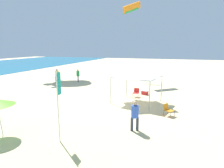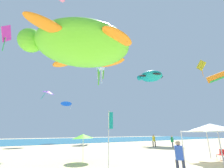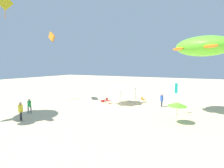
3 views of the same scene
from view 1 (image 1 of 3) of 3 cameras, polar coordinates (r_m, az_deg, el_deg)
name	(u,v)px [view 1 (image 1 of 3)]	position (r m, az deg, el deg)	size (l,w,h in m)	color
ground	(125,106)	(15.70, 3.91, -6.54)	(120.00, 120.00, 0.10)	beige
canopy_tent	(137,73)	(16.02, 7.50, 3.17)	(3.61, 4.03, 2.85)	#B7B7BC
folding_chair_near_cooler	(168,109)	(13.80, 16.37, -7.22)	(0.77, 0.80, 0.82)	black
folding_chair_right_of_tent	(136,92)	(18.21, 7.25, -2.39)	(0.64, 0.56, 0.82)	black
cooler_box	(145,93)	(19.27, 9.79, -2.54)	(0.62, 0.73, 0.40)	red
banner_flag	(58,100)	(9.65, -15.77, -4.60)	(0.36, 0.06, 3.61)	silver
person_near_umbrella	(135,113)	(10.88, 6.86, -8.73)	(0.42, 0.44, 1.76)	#33384C
person_kite_handler	(78,74)	(26.08, -10.15, 2.82)	(0.41, 0.40, 1.70)	slate
person_watching_sky	(57,75)	(25.98, -16.14, 2.69)	(0.45, 0.43, 1.83)	black
kite_parafoil_orange	(132,8)	(26.56, 5.98, 21.80)	(2.76, 1.79, 1.86)	orange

